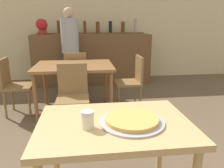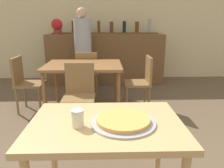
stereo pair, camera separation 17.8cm
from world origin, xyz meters
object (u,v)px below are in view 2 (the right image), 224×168
(person_standing, at_px, (83,47))
(chair_far_side_right, at_px, (142,79))
(cheese_shaker, at_px, (78,118))
(potted_plant, at_px, (57,26))
(chair_far_side_back, at_px, (87,71))
(pizza_tray, at_px, (123,121))
(chair_far_side_front, at_px, (79,92))
(chair_far_side_left, at_px, (25,80))

(person_standing, bearing_deg, chair_far_side_right, -47.57)
(cheese_shaker, relative_size, person_standing, 0.07)
(person_standing, xyz_separation_m, potted_plant, (-0.60, 0.53, 0.41))
(chair_far_side_back, distance_m, pizza_tray, 2.71)
(cheese_shaker, bearing_deg, potted_plant, 103.30)
(chair_far_side_front, distance_m, pizza_tray, 1.51)
(pizza_tray, relative_size, cheese_shaker, 3.75)
(chair_far_side_front, bearing_deg, person_standing, 93.58)
(pizza_tray, xyz_separation_m, potted_plant, (-1.16, 3.68, 0.55))
(chair_far_side_left, xyz_separation_m, cheese_shaker, (1.07, -2.08, 0.29))
(potted_plant, bearing_deg, cheese_shaker, -76.70)
(chair_far_side_right, relative_size, cheese_shaker, 7.71)
(chair_far_side_front, height_order, cheese_shaker, chair_far_side_front)
(pizza_tray, height_order, potted_plant, potted_plant)
(chair_far_side_right, relative_size, potted_plant, 2.61)
(chair_far_side_front, height_order, pizza_tray, chair_far_side_front)
(pizza_tray, distance_m, cheese_shaker, 0.29)
(chair_far_side_left, height_order, chair_far_side_right, same)
(chair_far_side_left, relative_size, person_standing, 0.52)
(person_standing, bearing_deg, chair_far_side_left, -125.71)
(chair_far_side_front, distance_m, potted_plant, 2.50)
(chair_far_side_front, xyz_separation_m, chair_far_side_right, (0.91, 0.62, 0.00))
(chair_far_side_right, bearing_deg, person_standing, -137.57)
(chair_far_side_right, height_order, person_standing, person_standing)
(chair_far_side_front, height_order, chair_far_side_right, same)
(chair_far_side_front, xyz_separation_m, pizza_tray, (0.45, -1.42, 0.25))
(chair_far_side_front, relative_size, chair_far_side_left, 1.00)
(chair_far_side_back, xyz_separation_m, chair_far_side_right, (0.91, -0.62, 0.00))
(chair_far_side_left, distance_m, cheese_shaker, 2.35)
(chair_far_side_left, xyz_separation_m, potted_plant, (0.19, 1.64, 0.80))
(chair_far_side_right, bearing_deg, chair_far_side_back, -124.43)
(chair_far_side_back, relative_size, person_standing, 0.52)
(chair_far_side_left, xyz_separation_m, chair_far_side_right, (1.81, 0.00, 0.00))
(potted_plant, bearing_deg, person_standing, -41.33)
(person_standing, bearing_deg, potted_plant, 138.67)
(chair_far_side_left, bearing_deg, person_standing, -35.71)
(chair_far_side_front, bearing_deg, chair_far_side_back, 90.00)
(chair_far_side_right, xyz_separation_m, pizza_tray, (-0.46, -2.04, 0.25))
(cheese_shaker, bearing_deg, person_standing, 94.94)
(chair_far_side_back, bearing_deg, potted_plant, -55.08)
(chair_far_side_back, bearing_deg, chair_far_side_left, 34.43)
(chair_far_side_left, bearing_deg, pizza_tray, -146.39)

